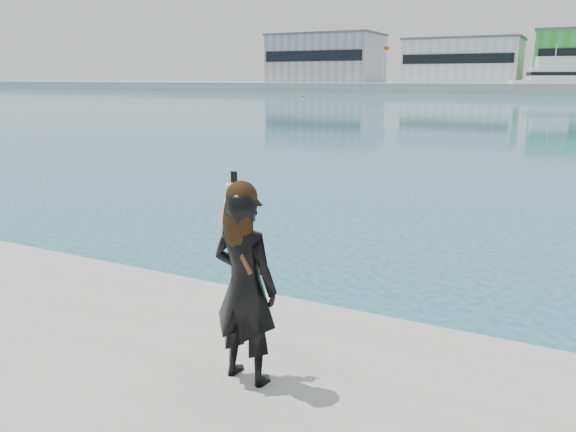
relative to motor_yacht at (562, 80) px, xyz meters
The scene contains 8 objects.
ground 117.34m from the motor_yacht, 89.32° to the right, with size 500.00×500.00×0.00m, color navy.
far_quay 12.87m from the motor_yacht, 83.70° to the left, with size 320.00×40.00×2.00m, color #9E9E99.
warehouse_grey_left 54.90m from the motor_yacht, 168.74° to the left, with size 26.52×16.36×11.50m.
warehouse_white 23.58m from the motor_yacht, 152.60° to the left, with size 24.48×15.35×9.50m.
flagpole_left 36.90m from the motor_yacht, behind, with size 1.28×0.16×8.00m.
motor_yacht is the anchor object (origin of this frame).
buoy_far 52.18m from the motor_yacht, 135.23° to the right, with size 0.50×0.50×0.50m, color #FAB80D.
woman 117.94m from the motor_yacht, 89.15° to the right, with size 0.57×0.41×1.57m.
Camera 1 is at (2.43, -3.95, 3.06)m, focal length 35.00 mm.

